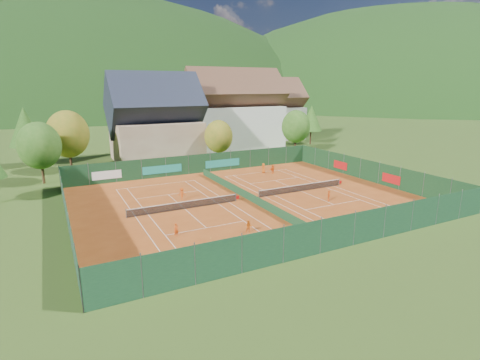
% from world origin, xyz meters
% --- Properties ---
extents(ground, '(600.00, 600.00, 0.00)m').
position_xyz_m(ground, '(0.00, 0.00, -0.02)').
color(ground, '#2E4A17').
rests_on(ground, ground).
extents(clay_pad, '(40.00, 32.00, 0.01)m').
position_xyz_m(clay_pad, '(0.00, 0.00, 0.01)').
color(clay_pad, '#9C4417').
rests_on(clay_pad, ground).
extents(court_markings_left, '(11.03, 23.83, 0.00)m').
position_xyz_m(court_markings_left, '(-8.00, 0.00, 0.01)').
color(court_markings_left, white).
rests_on(court_markings_left, ground).
extents(court_markings_right, '(11.03, 23.83, 0.00)m').
position_xyz_m(court_markings_right, '(8.00, 0.00, 0.01)').
color(court_markings_right, white).
rests_on(court_markings_right, ground).
extents(tennis_net_left, '(13.30, 0.10, 1.02)m').
position_xyz_m(tennis_net_left, '(-7.85, 0.00, 0.51)').
color(tennis_net_left, '#59595B').
rests_on(tennis_net_left, ground).
extents(tennis_net_right, '(13.30, 0.10, 1.02)m').
position_xyz_m(tennis_net_right, '(8.15, 0.00, 0.51)').
color(tennis_net_right, '#59595B').
rests_on(tennis_net_right, ground).
extents(court_divider, '(0.03, 28.80, 1.00)m').
position_xyz_m(court_divider, '(0.00, 0.00, 0.50)').
color(court_divider, '#153C20').
rests_on(court_divider, ground).
extents(fence_north, '(40.00, 0.10, 3.00)m').
position_xyz_m(fence_north, '(-0.46, 15.99, 1.47)').
color(fence_north, '#13351B').
rests_on(fence_north, ground).
extents(fence_south, '(40.00, 0.04, 3.00)m').
position_xyz_m(fence_south, '(0.00, -16.00, 1.50)').
color(fence_south, '#153A22').
rests_on(fence_south, ground).
extents(fence_west, '(0.04, 32.00, 3.00)m').
position_xyz_m(fence_west, '(-20.00, 0.00, 1.50)').
color(fence_west, '#143722').
rests_on(fence_west, ground).
extents(fence_east, '(0.09, 32.00, 3.00)m').
position_xyz_m(fence_east, '(20.00, 0.05, 1.48)').
color(fence_east, '#123319').
rests_on(fence_east, ground).
extents(chalet, '(16.20, 12.00, 16.00)m').
position_xyz_m(chalet, '(-3.00, 30.00, 6.62)').
color(chalet, tan).
rests_on(chalet, ground).
extents(hotel_block_a, '(21.60, 11.00, 17.25)m').
position_xyz_m(hotel_block_a, '(16.00, 36.00, 7.38)').
color(hotel_block_a, silver).
rests_on(hotel_block_a, ground).
extents(hotel_block_b, '(17.28, 10.00, 15.50)m').
position_xyz_m(hotel_block_b, '(30.00, 44.00, 6.62)').
color(hotel_block_b, silver).
rests_on(hotel_block_b, ground).
extents(tree_west_front, '(5.72, 5.72, 8.69)m').
position_xyz_m(tree_west_front, '(-22.00, 20.00, 5.39)').
color(tree_west_front, '#483019').
rests_on(tree_west_front, ground).
extents(tree_west_mid, '(6.44, 6.44, 9.78)m').
position_xyz_m(tree_west_mid, '(-18.00, 26.00, 6.07)').
color(tree_west_mid, '#4C2F1B').
rests_on(tree_west_mid, ground).
extents(tree_west_back, '(5.60, 5.60, 10.00)m').
position_xyz_m(tree_west_back, '(-24.00, 34.00, 6.74)').
color(tree_west_back, '#4D311B').
rests_on(tree_west_back, ground).
extents(tree_center, '(5.01, 5.01, 7.60)m').
position_xyz_m(tree_center, '(6.00, 22.00, 4.72)').
color(tree_center, '#4B2D1A').
rests_on(tree_center, ground).
extents(tree_east_front, '(5.72, 5.72, 8.69)m').
position_xyz_m(tree_east_front, '(24.00, 24.00, 5.39)').
color(tree_east_front, '#432818').
rests_on(tree_east_front, ground).
extents(tree_east_mid, '(5.04, 5.04, 9.00)m').
position_xyz_m(tree_east_mid, '(34.00, 32.00, 6.06)').
color(tree_east_mid, '#462D19').
rests_on(tree_east_mid, ground).
extents(tree_east_back, '(7.15, 7.15, 10.86)m').
position_xyz_m(tree_east_back, '(26.00, 40.00, 6.74)').
color(tree_east_back, '#4E301B').
rests_on(tree_east_back, ground).
extents(mountain_backdrop, '(820.00, 530.00, 242.00)m').
position_xyz_m(mountain_backdrop, '(28.54, 233.48, -39.64)').
color(mountain_backdrop, black).
rests_on(mountain_backdrop, ground).
extents(ball_hopper, '(0.34, 0.34, 0.80)m').
position_xyz_m(ball_hopper, '(11.14, -11.29, 0.56)').
color(ball_hopper, slate).
rests_on(ball_hopper, ground).
extents(loose_ball_0, '(0.07, 0.07, 0.07)m').
position_xyz_m(loose_ball_0, '(-8.62, -8.96, 0.03)').
color(loose_ball_0, '#CCD833').
rests_on(loose_ball_0, ground).
extents(loose_ball_1, '(0.07, 0.07, 0.07)m').
position_xyz_m(loose_ball_1, '(2.21, -10.08, 0.03)').
color(loose_ball_1, '#CCD833').
rests_on(loose_ball_1, ground).
extents(loose_ball_2, '(0.07, 0.07, 0.07)m').
position_xyz_m(loose_ball_2, '(4.63, 3.29, 0.03)').
color(loose_ball_2, '#CCD833').
rests_on(loose_ball_2, ground).
extents(loose_ball_3, '(0.07, 0.07, 0.07)m').
position_xyz_m(loose_ball_3, '(-6.82, 7.66, 0.03)').
color(loose_ball_3, '#CCD833').
rests_on(loose_ball_3, ground).
extents(player_left_near, '(0.50, 0.37, 1.28)m').
position_xyz_m(player_left_near, '(-11.25, -7.08, 0.64)').
color(player_left_near, '#D04B12').
rests_on(player_left_near, ground).
extents(player_left_mid, '(0.76, 0.72, 1.25)m').
position_xyz_m(player_left_mid, '(-4.90, -9.34, 0.62)').
color(player_left_mid, '#CE5C12').
rests_on(player_left_mid, ground).
extents(player_left_far, '(1.14, 0.96, 1.53)m').
position_xyz_m(player_left_far, '(-7.14, 3.49, 0.77)').
color(player_left_far, '#CC4D12').
rests_on(player_left_far, ground).
extents(player_right_near, '(0.67, 0.80, 1.27)m').
position_xyz_m(player_right_near, '(8.42, -4.94, 0.64)').
color(player_right_near, '#E05213').
rests_on(player_right_near, ground).
extents(player_right_far_a, '(0.87, 0.72, 1.53)m').
position_xyz_m(player_right_far_a, '(9.04, 11.48, 0.76)').
color(player_right_far_a, '#D55C12').
rests_on(player_right_far_a, ground).
extents(player_right_far_b, '(1.40, 0.86, 1.44)m').
position_xyz_m(player_right_far_b, '(9.99, 10.28, 0.72)').
color(player_right_far_b, orange).
rests_on(player_right_far_b, ground).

